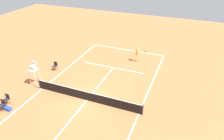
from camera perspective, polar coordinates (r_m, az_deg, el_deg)
ground_plane at (r=19.13m, az=-6.92°, el=-8.16°), size 60.00×60.00×0.00m
court_lines at (r=19.12m, az=-6.92°, el=-8.16°), size 9.80×23.64×0.01m
tennis_net at (r=18.83m, az=-7.01°, el=-6.97°), size 10.40×0.10×1.07m
player_serving at (r=25.14m, az=6.88°, el=4.63°), size 1.35×0.45×1.82m
tennis_ball at (r=24.45m, az=4.22°, el=1.23°), size 0.07×0.07×0.07m
umpire_chair at (r=21.80m, az=-20.66°, el=0.15°), size 0.80×0.80×2.41m
courtside_chair_near at (r=19.94m, az=-27.79°, el=-8.27°), size 0.44×0.46×0.95m
courtside_chair_mid at (r=24.21m, az=-15.27°, el=1.21°), size 0.44×0.46×0.95m
courtside_chair_far at (r=20.45m, az=-26.82°, el=-6.99°), size 0.44×0.46×0.95m
equipment_bag at (r=19.92m, az=-26.68°, el=-9.38°), size 0.76×0.32×0.30m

